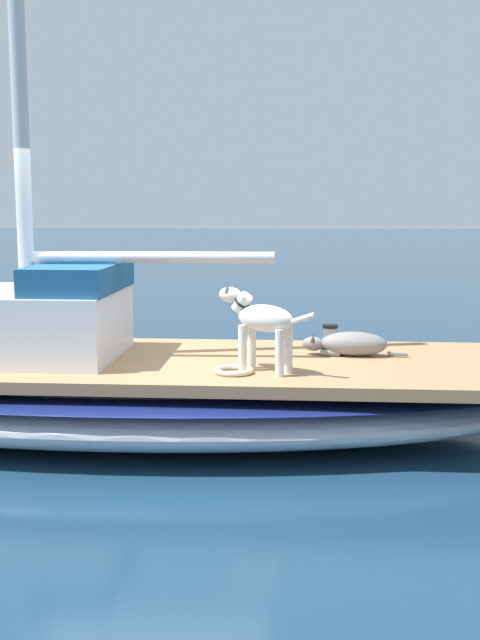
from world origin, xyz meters
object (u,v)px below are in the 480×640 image
dog_white (261,321)px  dog_grey (350,344)px  coiled_rope (234,371)px  deck_winch (330,336)px  sailboat_main (129,393)px

dog_white → dog_grey: 1.11m
dog_white → coiled_rope: bearing=110.4°
dog_white → deck_winch: dog_white is taller
dog_white → deck_winch: size_ratio=3.94×
dog_grey → coiled_rope: bearing=128.0°
deck_winch → sailboat_main: bearing=109.8°
deck_winch → coiled_rope: (-1.26, 0.86, -0.08)m
sailboat_main → dog_grey: 2.04m
sailboat_main → coiled_rope: coiled_rope is taller
sailboat_main → dog_grey: bearing=-84.3°
sailboat_main → dog_white: (-0.51, -1.19, 0.75)m
coiled_rope → dog_grey: bearing=-52.0°
sailboat_main → coiled_rope: size_ratio=22.55×
sailboat_main → dog_grey: (0.20, -1.99, 0.43)m
dog_white → coiled_rope: (-0.08, 0.22, -0.40)m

